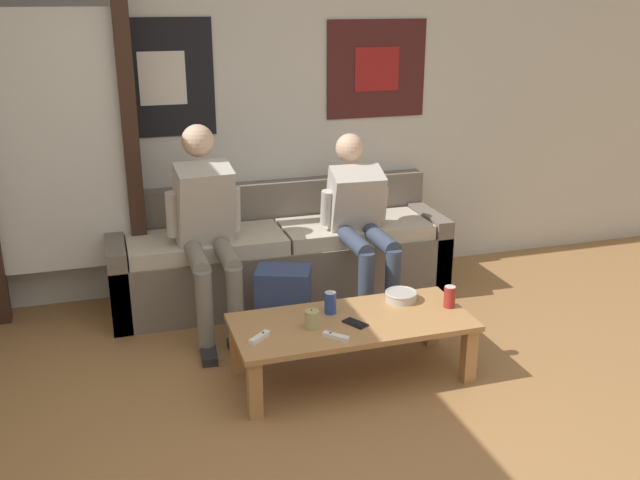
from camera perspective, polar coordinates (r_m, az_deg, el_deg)
The scene contains 14 objects.
wall_back at distance 5.03m, azimuth -4.87°, elevation 10.55°, with size 10.00×0.07×2.55m.
door_frame at distance 4.72m, azimuth -20.45°, elevation 7.90°, with size 1.00×0.10×2.15m.
couch at distance 4.97m, azimuth -3.21°, elevation -1.37°, with size 2.31×0.67×0.76m.
coffee_table at distance 3.91m, azimuth 2.56°, elevation -7.09°, with size 1.30×0.58×0.34m.
person_seated_adult at distance 4.43m, azimuth -9.06°, elevation 1.39°, with size 0.47×0.88×1.26m.
person_seated_teen at distance 4.68m, azimuth 3.27°, elevation 1.79°, with size 0.47×0.87×1.14m.
backpack at distance 4.38m, azimuth -2.94°, elevation -5.26°, with size 0.39×0.34×0.45m.
ceramic_bowl at distance 4.14m, azimuth 6.52°, elevation -4.43°, with size 0.19×0.19×0.06m.
pillar_candle at distance 3.78m, azimuth -0.66°, elevation -6.37°, with size 0.08×0.08×0.11m.
drink_can_blue at distance 3.94m, azimuth 0.83°, elevation -5.04°, with size 0.07×0.07×0.12m.
drink_can_red at distance 4.08m, azimuth 10.33°, elevation -4.48°, with size 0.07×0.07×0.12m.
game_controller_near_left at distance 3.68m, azimuth 1.28°, elevation -7.73°, with size 0.12×0.13×0.03m.
game_controller_near_right at distance 3.69m, azimuth -4.86°, elevation -7.77°, with size 0.13×0.12×0.03m.
cell_phone at distance 3.84m, azimuth 2.83°, elevation -6.66°, with size 0.12×0.15×0.01m.
Camera 1 is at (-1.07, -2.28, 2.02)m, focal length 40.00 mm.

